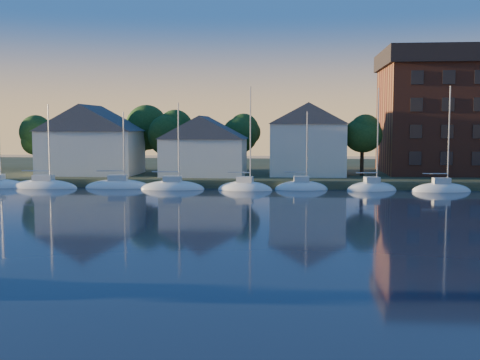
# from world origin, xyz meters

# --- Properties ---
(ground) EXTENTS (260.00, 260.00, 0.00)m
(ground) POSITION_xyz_m (0.00, 0.00, 0.00)
(ground) COLOR black
(ground) RESTS_ON ground
(shoreline_land) EXTENTS (160.00, 50.00, 2.00)m
(shoreline_land) POSITION_xyz_m (0.00, 75.00, 0.00)
(shoreline_land) COLOR #323B22
(shoreline_land) RESTS_ON ground
(wooden_dock) EXTENTS (120.00, 3.00, 1.00)m
(wooden_dock) POSITION_xyz_m (0.00, 52.00, 0.00)
(wooden_dock) COLOR brown
(wooden_dock) RESTS_ON ground
(clubhouse_west) EXTENTS (13.65, 9.45, 9.64)m
(clubhouse_west) POSITION_xyz_m (-22.00, 58.00, 5.93)
(clubhouse_west) COLOR white
(clubhouse_west) RESTS_ON shoreline_land
(clubhouse_centre) EXTENTS (11.55, 8.40, 8.08)m
(clubhouse_centre) POSITION_xyz_m (-6.00, 57.00, 5.13)
(clubhouse_centre) COLOR white
(clubhouse_centre) RESTS_ON shoreline_land
(clubhouse_east) EXTENTS (10.50, 8.40, 9.80)m
(clubhouse_east) POSITION_xyz_m (8.00, 59.00, 6.00)
(clubhouse_east) COLOR white
(clubhouse_east) RESTS_ON shoreline_land
(tree_line) EXTENTS (93.40, 5.40, 8.90)m
(tree_line) POSITION_xyz_m (2.00, 63.00, 7.18)
(tree_line) COLOR #332317
(tree_line) RESTS_ON shoreline_land
(moored_fleet) EXTENTS (71.50, 2.40, 12.05)m
(moored_fleet) POSITION_xyz_m (-8.00, 49.00, 0.10)
(moored_fleet) COLOR white
(moored_fleet) RESTS_ON ground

